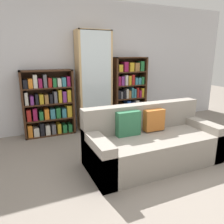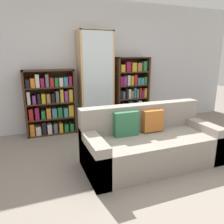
{
  "view_description": "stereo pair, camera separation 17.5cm",
  "coord_description": "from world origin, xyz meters",
  "px_view_note": "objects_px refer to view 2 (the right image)",
  "views": [
    {
      "loc": [
        -1.64,
        -2.07,
        1.59
      ],
      "look_at": [
        -0.12,
        1.36,
        0.6
      ],
      "focal_mm": 35.0,
      "sensor_mm": 36.0,
      "label": 1
    },
    {
      "loc": [
        -1.48,
        -2.14,
        1.59
      ],
      "look_at": [
        -0.12,
        1.36,
        0.6
      ],
      "focal_mm": 35.0,
      "sensor_mm": 36.0,
      "label": 2
    }
  ],
  "objects_px": {
    "bookshelf_right": "(131,92)",
    "couch": "(150,144)",
    "bookshelf_left": "(50,104)",
    "display_cabinet": "(96,82)",
    "wine_bottle": "(145,136)"
  },
  "relations": [
    {
      "from": "couch",
      "to": "bookshelf_right",
      "type": "relative_size",
      "value": 1.29
    },
    {
      "from": "display_cabinet",
      "to": "wine_bottle",
      "type": "xyz_separation_m",
      "value": [
        0.54,
        -1.19,
        -0.87
      ]
    },
    {
      "from": "couch",
      "to": "bookshelf_right",
      "type": "bearing_deg",
      "value": 72.19
    },
    {
      "from": "bookshelf_left",
      "to": "bookshelf_right",
      "type": "relative_size",
      "value": 0.85
    },
    {
      "from": "bookshelf_left",
      "to": "display_cabinet",
      "type": "relative_size",
      "value": 0.63
    },
    {
      "from": "bookshelf_left",
      "to": "display_cabinet",
      "type": "xyz_separation_m",
      "value": [
        0.96,
        -0.02,
        0.39
      ]
    },
    {
      "from": "couch",
      "to": "wine_bottle",
      "type": "bearing_deg",
      "value": 66.43
    },
    {
      "from": "couch",
      "to": "wine_bottle",
      "type": "xyz_separation_m",
      "value": [
        0.28,
        0.65,
        -0.16
      ]
    },
    {
      "from": "bookshelf_right",
      "to": "couch",
      "type": "bearing_deg",
      "value": -107.81
    },
    {
      "from": "display_cabinet",
      "to": "bookshelf_right",
      "type": "bearing_deg",
      "value": 1.05
    },
    {
      "from": "couch",
      "to": "bookshelf_right",
      "type": "height_order",
      "value": "bookshelf_right"
    },
    {
      "from": "bookshelf_left",
      "to": "wine_bottle",
      "type": "distance_m",
      "value": 1.99
    },
    {
      "from": "bookshelf_left",
      "to": "bookshelf_right",
      "type": "xyz_separation_m",
      "value": [
        1.82,
        -0.0,
        0.12
      ]
    },
    {
      "from": "couch",
      "to": "bookshelf_left",
      "type": "relative_size",
      "value": 1.52
    },
    {
      "from": "bookshelf_left",
      "to": "display_cabinet",
      "type": "distance_m",
      "value": 1.04
    }
  ]
}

